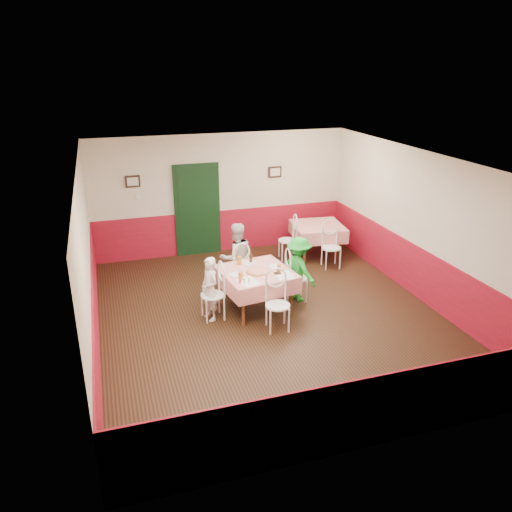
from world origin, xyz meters
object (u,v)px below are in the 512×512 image
object	(u,v)px
diner_far	(236,257)
chair_second_b	(331,248)
beer_bottle	(251,257)
pizza	(258,271)
glass_c	(239,260)
glass_b	(279,268)
diner_right	(299,269)
chair_far	(237,270)
chair_right	(296,278)
glass_a	(240,276)
wallet	(278,273)
chair_left	(213,295)
diner_left	(210,289)
main_table	(256,290)
second_table	(317,240)
chair_near	(278,306)
chair_second_a	(288,241)

from	to	relation	value
diner_far	chair_second_b	bearing A→B (deg)	-175.47
chair_second_b	beer_bottle	distance (m)	2.43
pizza	glass_c	distance (m)	0.50
glass_b	diner_right	world-z (taller)	diner_right
chair_far	chair_right	bearing A→B (deg)	129.88
chair_far	beer_bottle	xyz separation A→B (m)	(0.14, -0.44, 0.42)
pizza	diner_right	xyz separation A→B (m)	(0.87, 0.18, -0.14)
diner_far	diner_right	distance (m)	1.27
glass_a	wallet	distance (m)	0.71
chair_left	diner_left	distance (m)	0.14
main_table	pizza	distance (m)	0.40
chair_second_b	glass_b	bearing A→B (deg)	-132.00
pizza	glass_a	bearing A→B (deg)	-147.89
second_table	glass_a	distance (m)	3.60
chair_near	glass_c	world-z (taller)	glass_c
chair_left	glass_b	bearing A→B (deg)	86.05
chair_left	chair_near	world-z (taller)	same
chair_right	diner_left	size ratio (longest dim) A/B	0.77
glass_b	pizza	bearing A→B (deg)	166.59
glass_c	beer_bottle	xyz separation A→B (m)	(0.23, 0.01, 0.03)
glass_b	wallet	world-z (taller)	glass_b
chair_right	pizza	xyz separation A→B (m)	(-0.82, -0.17, 0.32)
chair_left	pizza	distance (m)	0.92
beer_bottle	second_table	bearing A→B (deg)	39.07
glass_c	beer_bottle	size ratio (longest dim) A/B	0.73
chair_right	glass_c	bearing A→B (deg)	80.77
main_table	glass_a	xyz separation A→B (m)	(-0.38, -0.30, 0.46)
second_table	chair_right	size ratio (longest dim) A/B	1.24
diner_right	second_table	bearing A→B (deg)	-52.68
second_table	diner_right	bearing A→B (deg)	-122.62
chair_near	glass_a	bearing A→B (deg)	139.69
chair_second_b	beer_bottle	bearing A→B (deg)	-147.75
chair_far	chair_second_a	bearing A→B (deg)	-153.00
chair_left	chair_second_a	world-z (taller)	same
diner_left	chair_left	bearing A→B (deg)	81.84
diner_far	chair_far	bearing A→B (deg)	89.91
pizza	wallet	world-z (taller)	pizza
chair_right	diner_far	distance (m)	1.26
chair_near	beer_bottle	world-z (taller)	beer_bottle
chair_second_b	glass_c	distance (m)	2.63
diner_left	diner_right	world-z (taller)	diner_right
pizza	glass_b	bearing A→B (deg)	-13.41
second_table	chair_far	world-z (taller)	chair_far
diner_left	diner_right	size ratio (longest dim) A/B	0.92
chair_near	chair_second_b	world-z (taller)	same
glass_c	diner_far	distance (m)	0.52
second_table	chair_second_b	distance (m)	0.75
beer_bottle	diner_far	world-z (taller)	diner_far
main_table	beer_bottle	xyz separation A→B (m)	(0.02, 0.40, 0.49)
main_table	beer_bottle	bearing A→B (deg)	86.50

